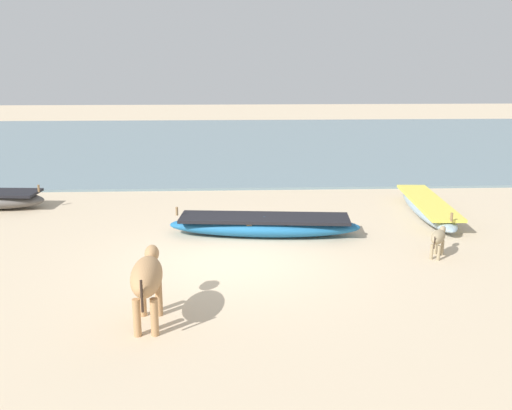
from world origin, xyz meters
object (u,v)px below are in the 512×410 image
fishing_boat_0 (264,225)px  calf_near_dun (438,238)px  fishing_boat_1 (428,207)px  cow_adult_tan (147,277)px

fishing_boat_0 → calf_near_dun: bearing=161.0°
calf_near_dun → fishing_boat_1: bearing=16.3°
calf_near_dun → fishing_boat_0: bearing=97.4°
cow_adult_tan → calf_near_dun: bearing=-64.9°
cow_adult_tan → calf_near_dun: 6.33m
fishing_boat_0 → fishing_boat_1: bearing=-155.1°
fishing_boat_0 → fishing_boat_1: (4.44, 1.57, -0.03)m
fishing_boat_1 → fishing_boat_0: bearing=-66.7°
cow_adult_tan → calf_near_dun: size_ratio=2.00×
fishing_boat_1 → calf_near_dun: fishing_boat_1 is taller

